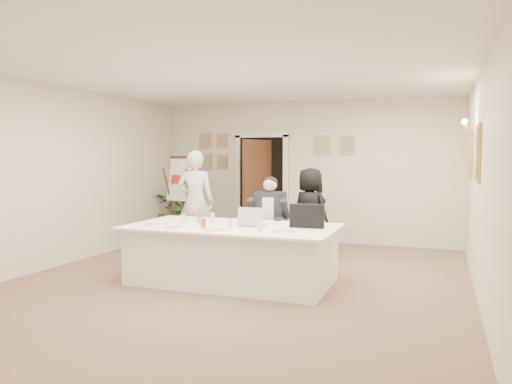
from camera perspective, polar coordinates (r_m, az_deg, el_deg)
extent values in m
plane|color=brown|center=(6.94, -2.00, -10.14)|extent=(7.00, 7.00, 0.00)
cube|color=white|center=(6.82, -2.06, 13.33)|extent=(6.00, 7.00, 0.02)
cube|color=beige|center=(10.06, 5.58, 2.30)|extent=(6.00, 0.10, 2.80)
cube|color=beige|center=(3.75, -22.83, -0.82)|extent=(6.00, 0.10, 2.80)
cube|color=beige|center=(8.35, -21.45, 1.70)|extent=(0.10, 7.00, 2.80)
cube|color=beige|center=(6.24, 24.36, 0.94)|extent=(0.10, 7.00, 2.80)
cube|color=black|center=(10.31, 0.68, 0.42)|extent=(0.92, 0.06, 2.10)
cube|color=white|center=(10.47, -2.05, 0.47)|extent=(0.10, 0.06, 2.20)
cube|color=white|center=(10.12, 3.40, 0.34)|extent=(0.10, 0.06, 2.20)
cube|color=#341B10|center=(9.90, 0.14, 0.15)|extent=(0.33, 0.81, 2.02)
cube|color=white|center=(6.80, -2.75, -7.20)|extent=(2.62, 1.31, 0.75)
cube|color=white|center=(6.73, -2.76, -3.98)|extent=(2.80, 1.49, 0.03)
cube|color=white|center=(9.64, -8.54, 1.42)|extent=(0.61, 0.32, 0.82)
imported|color=white|center=(8.84, -6.94, -1.14)|extent=(0.74, 0.56, 1.82)
imported|color=black|center=(8.51, 6.20, -2.34)|extent=(0.88, 0.75, 1.52)
imported|color=#235F1F|center=(10.89, -9.26, -1.80)|extent=(1.37, 1.29, 1.21)
cube|color=black|center=(6.54, 5.84, -2.74)|extent=(0.45, 0.15, 0.31)
cube|color=white|center=(6.21, 3.17, -4.39)|extent=(0.34, 0.28, 0.03)
cylinder|color=white|center=(6.91, -11.85, -3.67)|extent=(0.23, 0.23, 0.01)
cylinder|color=white|center=(6.58, -9.22, -4.02)|extent=(0.26, 0.26, 0.01)
cylinder|color=white|center=(6.30, -4.77, -4.34)|extent=(0.28, 0.28, 0.01)
cylinder|color=silver|center=(6.91, -8.28, -3.10)|extent=(0.07, 0.07, 0.14)
cylinder|color=silver|center=(6.39, -2.99, -3.64)|extent=(0.06, 0.06, 0.14)
cylinder|color=silver|center=(6.20, 0.42, -3.87)|extent=(0.08, 0.08, 0.14)
cylinder|color=silver|center=(7.06, -4.98, -2.92)|extent=(0.07, 0.07, 0.14)
cylinder|color=#DE5312|center=(6.49, -6.02, -3.59)|extent=(0.07, 0.07, 0.13)
cylinder|color=silver|center=(6.79, -6.52, -3.34)|extent=(0.10, 0.10, 0.11)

